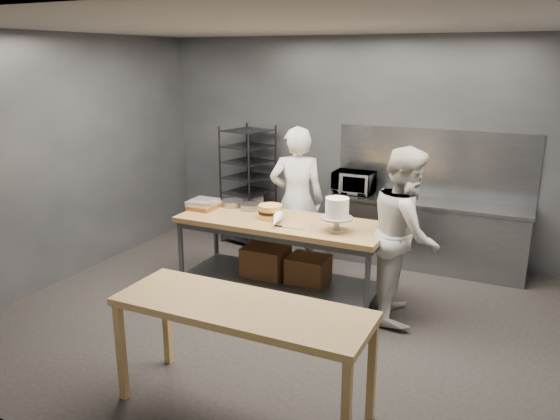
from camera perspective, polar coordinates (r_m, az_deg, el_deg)
name	(u,v)px	position (r m, az deg, el deg)	size (l,w,h in m)	color
ground	(287,318)	(5.99, 0.73, -11.20)	(6.00, 6.00, 0.00)	black
back_wall	(362,146)	(7.78, 8.56, 6.59)	(6.00, 0.04, 3.00)	#4C4F54
work_table	(282,249)	(6.32, 0.26, -4.06)	(2.40, 0.90, 0.92)	olive
near_counter	(242,315)	(4.23, -4.03, -10.93)	(2.00, 0.70, 0.90)	olive
back_counter	(424,233)	(7.49, 14.84, -2.39)	(2.60, 0.60, 0.90)	slate
splashback_panel	(434,163)	(7.56, 15.75, 4.75)	(2.60, 0.02, 0.90)	slate
speed_rack	(248,186)	(8.15, -3.32, 2.54)	(0.72, 0.76, 1.75)	black
chef_behind	(297,200)	(6.95, 1.76, 1.00)	(0.69, 0.45, 1.89)	silver
chef_right	(405,234)	(5.85, 12.96, -2.49)	(0.90, 0.70, 1.85)	beige
microwave	(354,182)	(7.56, 7.71, 2.89)	(0.54, 0.37, 0.30)	black
frosted_cake_stand	(337,210)	(5.77, 5.98, -0.04)	(0.34, 0.34, 0.37)	#A49A83
layer_cake	(270,212)	(6.24, -1.02, -0.18)	(0.27, 0.27, 0.16)	#F2CB4D
cake_pans	(241,205)	(6.71, -4.13, 0.54)	(0.55, 0.31, 0.07)	gray
piping_bag	(276,220)	(5.99, -0.42, -1.07)	(0.12, 0.12, 0.38)	white
offset_spatula	(285,227)	(5.93, 0.57, -1.81)	(0.36, 0.02, 0.02)	slate
pastry_clamshells	(203,204)	(6.72, -8.05, 0.60)	(0.32, 0.34, 0.11)	#A26720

